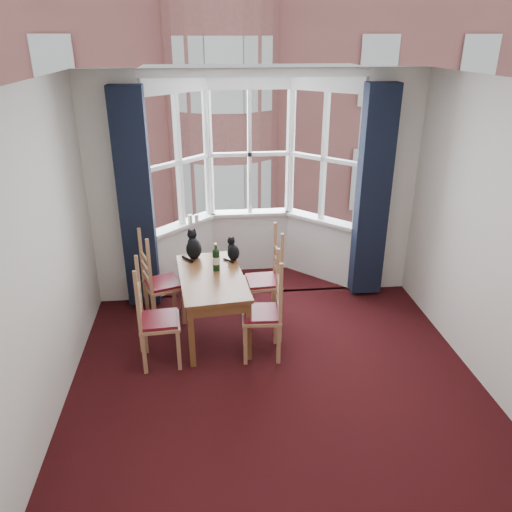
{
  "coord_description": "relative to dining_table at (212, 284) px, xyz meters",
  "views": [
    {
      "loc": [
        -0.62,
        -3.61,
        3.12
      ],
      "look_at": [
        -0.12,
        1.05,
        1.05
      ],
      "focal_mm": 35.0,
      "sensor_mm": 36.0,
      "label": 1
    }
  ],
  "objects": [
    {
      "name": "cat_right",
      "position": [
        0.26,
        0.42,
        0.2
      ],
      "size": [
        0.19,
        0.23,
        0.28
      ],
      "color": "black",
      "rests_on": "dining_table"
    },
    {
      "name": "candle_short",
      "position": [
        -0.16,
        1.32,
        0.3
      ],
      "size": [
        0.06,
        0.06,
        0.11
      ],
      "primitive_type": "cylinder",
      "color": "white",
      "rests_on": "bay_window"
    },
    {
      "name": "ceiling",
      "position": [
        0.58,
        -1.31,
        2.18
      ],
      "size": [
        4.5,
        4.5,
        0.0
      ],
      "primitive_type": "plane",
      "rotation": [
        3.14,
        0.0,
        0.0
      ],
      "color": "white",
      "rests_on": "floor"
    },
    {
      "name": "chair_right_far",
      "position": [
        0.69,
        0.28,
        -0.15
      ],
      "size": [
        0.43,
        0.45,
        0.92
      ],
      "color": "#AB7A53",
      "rests_on": "floor"
    },
    {
      "name": "wall_back_pier_right",
      "position": [
        2.23,
        0.94,
        0.78
      ],
      "size": [
        0.7,
        0.12,
        2.8
      ],
      "primitive_type": "cube",
      "color": "silver",
      "rests_on": "floor"
    },
    {
      "name": "curtain_right",
      "position": [
        2.0,
        0.76,
        0.73
      ],
      "size": [
        0.38,
        0.22,
        2.6
      ],
      "primitive_type": "cube",
      "color": "black",
      "rests_on": "floor"
    },
    {
      "name": "chair_left_near",
      "position": [
        -0.64,
        -0.5,
        -0.15
      ],
      "size": [
        0.43,
        0.45,
        0.92
      ],
      "color": "#AB7A53",
      "rests_on": "floor"
    },
    {
      "name": "street",
      "position": [
        0.58,
        30.94,
        -6.62
      ],
      "size": [
        80.0,
        80.0,
        0.0
      ],
      "primitive_type": "plane",
      "color": "#333335",
      "rests_on": "ground"
    },
    {
      "name": "candle_tall",
      "position": [
        -0.24,
        1.29,
        0.31
      ],
      "size": [
        0.06,
        0.06,
        0.12
      ],
      "primitive_type": "cylinder",
      "color": "white",
      "rests_on": "bay_window"
    },
    {
      "name": "cat_left",
      "position": [
        -0.19,
        0.51,
        0.23
      ],
      "size": [
        0.22,
        0.28,
        0.35
      ],
      "color": "black",
      "rests_on": "dining_table"
    },
    {
      "name": "chair_left_far",
      "position": [
        -0.65,
        0.31,
        -0.15
      ],
      "size": [
        0.52,
        0.53,
        0.92
      ],
      "color": "#AB7A53",
      "rests_on": "floor"
    },
    {
      "name": "wall_near",
      "position": [
        0.58,
        -3.56,
        0.78
      ],
      "size": [
        4.0,
        0.0,
        4.0
      ],
      "primitive_type": "plane",
      "rotation": [
        -1.57,
        0.0,
        0.0
      ],
      "color": "silver",
      "rests_on": "floor"
    },
    {
      "name": "tenement_building",
      "position": [
        0.58,
        12.7,
        0.98
      ],
      "size": [
        18.4,
        7.8,
        15.2
      ],
      "color": "#A85E57",
      "rests_on": "street"
    },
    {
      "name": "curtain_left",
      "position": [
        -0.84,
        0.76,
        0.73
      ],
      "size": [
        0.38,
        0.22,
        2.6
      ],
      "primitive_type": "cube",
      "color": "black",
      "rests_on": "floor"
    },
    {
      "name": "wall_back_pier_left",
      "position": [
        -1.07,
        0.94,
        0.78
      ],
      "size": [
        0.7,
        0.12,
        2.8
      ],
      "primitive_type": "cube",
      "color": "silver",
      "rests_on": "floor"
    },
    {
      "name": "floor",
      "position": [
        0.58,
        -1.31,
        -0.62
      ],
      "size": [
        4.5,
        4.5,
        0.0
      ],
      "primitive_type": "plane",
      "color": "black",
      "rests_on": "ground"
    },
    {
      "name": "dining_table",
      "position": [
        0.0,
        0.0,
        0.0
      ],
      "size": [
        0.81,
        1.34,
        0.72
      ],
      "color": "brown",
      "rests_on": "floor"
    },
    {
      "name": "wine_bottle",
      "position": [
        0.06,
        0.14,
        0.24
      ],
      "size": [
        0.08,
        0.08,
        0.32
      ],
      "color": "black",
      "rests_on": "dining_table"
    },
    {
      "name": "bay_window",
      "position": [
        0.58,
        1.44,
        0.78
      ],
      "size": [
        2.76,
        0.94,
        2.8
      ],
      "color": "white",
      "rests_on": "floor"
    },
    {
      "name": "wall_left",
      "position": [
        -1.42,
        -1.31,
        0.78
      ],
      "size": [
        0.0,
        4.5,
        4.5
      ],
      "primitive_type": "plane",
      "rotation": [
        1.57,
        0.0,
        1.57
      ],
      "color": "silver",
      "rests_on": "floor"
    },
    {
      "name": "chair_right_near",
      "position": [
        0.59,
        -0.48,
        -0.15
      ],
      "size": [
        0.43,
        0.44,
        0.92
      ],
      "color": "#AB7A53",
      "rests_on": "floor"
    }
  ]
}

